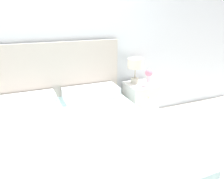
% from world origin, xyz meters
% --- Properties ---
extents(ground_plane, '(12.00, 12.00, 0.00)m').
position_xyz_m(ground_plane, '(0.00, 0.00, 0.00)').
color(ground_plane, silver).
extents(wall_back, '(8.00, 0.06, 2.60)m').
position_xyz_m(wall_back, '(0.00, 0.07, 1.30)').
color(wall_back, white).
rests_on(wall_back, ground_plane).
extents(bed, '(1.84, 2.09, 1.28)m').
position_xyz_m(bed, '(0.00, -0.96, 0.29)').
color(bed, tan).
rests_on(bed, ground_plane).
extents(nightstand, '(0.41, 0.46, 0.62)m').
position_xyz_m(nightstand, '(1.23, -0.24, 0.31)').
color(nightstand, white).
rests_on(nightstand, ground_plane).
extents(table_lamp, '(0.24, 0.24, 0.38)m').
position_xyz_m(table_lamp, '(1.17, -0.16, 0.89)').
color(table_lamp, beige).
rests_on(table_lamp, nightstand).
extents(flower_vase, '(0.11, 0.11, 0.21)m').
position_xyz_m(flower_vase, '(1.37, -0.22, 0.74)').
color(flower_vase, silver).
rests_on(flower_vase, nightstand).
extents(teacup, '(0.13, 0.13, 0.06)m').
position_xyz_m(teacup, '(1.23, -0.38, 0.64)').
color(teacup, white).
rests_on(teacup, nightstand).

